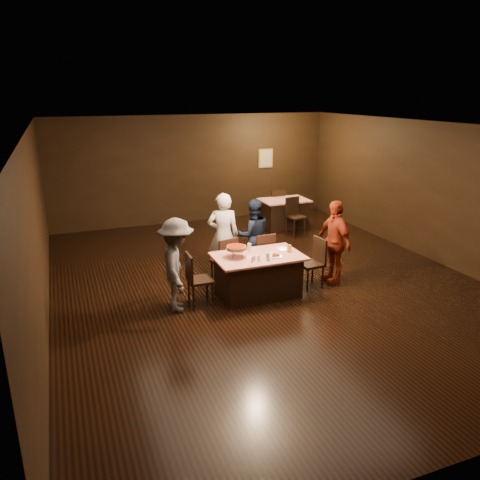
# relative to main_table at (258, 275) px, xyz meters

# --- Properties ---
(room) EXTENTS (10.00, 10.04, 3.02)m
(room) POSITION_rel_main_table_xyz_m (0.38, 0.47, 1.75)
(room) COLOR black
(room) RESTS_ON ground
(main_table) EXTENTS (1.60, 1.00, 0.77)m
(main_table) POSITION_rel_main_table_xyz_m (0.00, 0.00, 0.00)
(main_table) COLOR red
(main_table) RESTS_ON ground
(back_table) EXTENTS (1.30, 0.90, 0.77)m
(back_table) POSITION_rel_main_table_xyz_m (2.49, 3.94, 0.00)
(back_table) COLOR red
(back_table) RESTS_ON ground
(chair_far_left) EXTENTS (0.50, 0.50, 0.95)m
(chair_far_left) POSITION_rel_main_table_xyz_m (-0.40, 0.75, 0.09)
(chair_far_left) COLOR black
(chair_far_left) RESTS_ON ground
(chair_far_right) EXTENTS (0.44, 0.44, 0.95)m
(chair_far_right) POSITION_rel_main_table_xyz_m (0.40, 0.75, 0.09)
(chair_far_right) COLOR black
(chair_far_right) RESTS_ON ground
(chair_end_left) EXTENTS (0.43, 0.43, 0.95)m
(chair_end_left) POSITION_rel_main_table_xyz_m (-1.10, 0.00, 0.09)
(chair_end_left) COLOR black
(chair_end_left) RESTS_ON ground
(chair_end_right) EXTENTS (0.45, 0.45, 0.95)m
(chair_end_right) POSITION_rel_main_table_xyz_m (1.10, 0.00, 0.09)
(chair_end_right) COLOR black
(chair_end_right) RESTS_ON ground
(chair_back_near) EXTENTS (0.47, 0.47, 0.95)m
(chair_back_near) POSITION_rel_main_table_xyz_m (2.49, 3.24, 0.09)
(chair_back_near) COLOR black
(chair_back_near) RESTS_ON ground
(chair_back_far) EXTENTS (0.43, 0.43, 0.95)m
(chair_back_far) POSITION_rel_main_table_xyz_m (2.49, 4.54, 0.09)
(chair_back_far) COLOR black
(chair_back_far) RESTS_ON ground
(diner_white_jacket) EXTENTS (0.72, 0.57, 1.72)m
(diner_white_jacket) POSITION_rel_main_table_xyz_m (-0.27, 1.13, 0.47)
(diner_white_jacket) COLOR white
(diner_white_jacket) RESTS_ON ground
(diner_navy_hoodie) EXTENTS (0.78, 0.64, 1.52)m
(diner_navy_hoodie) POSITION_rel_main_table_xyz_m (0.41, 1.22, 0.38)
(diner_navy_hoodie) COLOR #141C33
(diner_navy_hoodie) RESTS_ON ground
(diner_grey_knit) EXTENTS (0.80, 1.15, 1.62)m
(diner_grey_knit) POSITION_rel_main_table_xyz_m (-1.52, -0.06, 0.42)
(diner_grey_knit) COLOR slate
(diner_grey_knit) RESTS_ON ground
(diner_red_shirt) EXTENTS (0.45, 0.98, 1.64)m
(diner_red_shirt) POSITION_rel_main_table_xyz_m (1.65, 0.08, 0.43)
(diner_red_shirt) COLOR #A33218
(diner_red_shirt) RESTS_ON ground
(pizza_stand) EXTENTS (0.38, 0.38, 0.22)m
(pizza_stand) POSITION_rel_main_table_xyz_m (-0.40, 0.05, 0.57)
(pizza_stand) COLOR black
(pizza_stand) RESTS_ON main_table
(plate_with_slice) EXTENTS (0.25, 0.25, 0.06)m
(plate_with_slice) POSITION_rel_main_table_xyz_m (0.25, -0.18, 0.41)
(plate_with_slice) COLOR white
(plate_with_slice) RESTS_ON main_table
(plate_empty) EXTENTS (0.25, 0.25, 0.01)m
(plate_empty) POSITION_rel_main_table_xyz_m (0.55, 0.15, 0.39)
(plate_empty) COLOR white
(plate_empty) RESTS_ON main_table
(glass_front_left) EXTENTS (0.08, 0.08, 0.14)m
(glass_front_left) POSITION_rel_main_table_xyz_m (0.05, -0.30, 0.46)
(glass_front_left) COLOR silver
(glass_front_left) RESTS_ON main_table
(glass_amber) EXTENTS (0.08, 0.08, 0.14)m
(glass_amber) POSITION_rel_main_table_xyz_m (0.60, -0.05, 0.46)
(glass_amber) COLOR #BF7F26
(glass_amber) RESTS_ON main_table
(glass_back) EXTENTS (0.08, 0.08, 0.14)m
(glass_back) POSITION_rel_main_table_xyz_m (-0.05, 0.30, 0.46)
(glass_back) COLOR silver
(glass_back) RESTS_ON main_table
(condiments) EXTENTS (0.17, 0.10, 0.09)m
(condiments) POSITION_rel_main_table_xyz_m (-0.18, -0.28, 0.43)
(condiments) COLOR silver
(condiments) RESTS_ON main_table
(napkin_center) EXTENTS (0.19, 0.19, 0.01)m
(napkin_center) POSITION_rel_main_table_xyz_m (0.30, 0.00, 0.39)
(napkin_center) COLOR white
(napkin_center) RESTS_ON main_table
(napkin_left) EXTENTS (0.21, 0.21, 0.01)m
(napkin_left) POSITION_rel_main_table_xyz_m (-0.15, -0.05, 0.39)
(napkin_left) COLOR white
(napkin_left) RESTS_ON main_table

